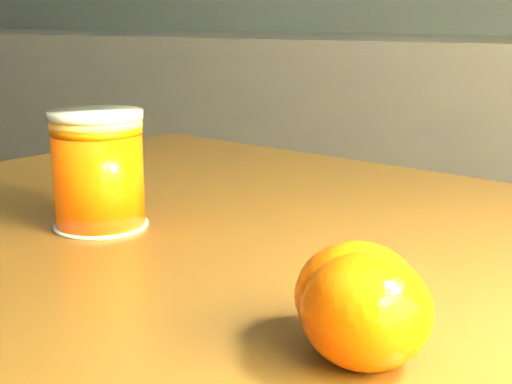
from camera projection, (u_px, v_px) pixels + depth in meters
The scene contains 4 objects.
kitchen_counter at pixel (270, 212), 1.85m from camera, with size 3.15×0.60×0.90m, color #545459.
juice_glass at pixel (98, 170), 0.56m from camera, with size 0.07×0.07×0.09m.
orange_front at pixel (357, 296), 0.35m from camera, with size 0.06×0.06×0.05m, color #FF5F05.
orange_back at pixel (366, 311), 0.34m from camera, with size 0.06×0.06×0.06m, color #FF5F05.
Camera 1 is at (0.96, -0.05, 0.94)m, focal length 50.00 mm.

